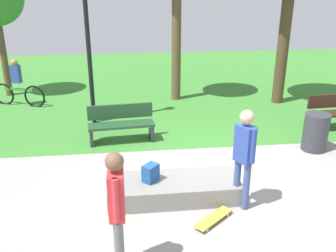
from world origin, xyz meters
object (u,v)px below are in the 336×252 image
(concrete_ledge, at_px, (174,189))
(skateboard_by_ledge, at_px, (214,218))
(cyclist_on_bicycle, at_px, (18,86))
(skater_performing_trick, at_px, (117,205))
(lamp_post, at_px, (86,16))
(backpack_on_ledge, at_px, (151,173))
(skater_watching, at_px, (244,152))
(park_bench_far_right, at_px, (121,123))
(trash_bin, at_px, (316,132))

(concrete_ledge, distance_m, skateboard_by_ledge, 0.99)
(cyclist_on_bicycle, bearing_deg, skater_performing_trick, -67.25)
(concrete_ledge, relative_size, lamp_post, 0.49)
(backpack_on_ledge, relative_size, cyclist_on_bicycle, 0.18)
(backpack_on_ledge, xyz_separation_m, cyclist_on_bicycle, (-3.77, 5.92, 0.11))
(skater_watching, distance_m, cyclist_on_bicycle, 8.29)
(backpack_on_ledge, distance_m, lamp_post, 4.91)
(skater_watching, relative_size, lamp_post, 0.37)
(backpack_on_ledge, height_order, skateboard_by_ledge, backpack_on_ledge)
(skater_performing_trick, relative_size, skater_watching, 1.00)
(concrete_ledge, relative_size, park_bench_far_right, 1.45)
(backpack_on_ledge, relative_size, trash_bin, 0.36)
(skateboard_by_ledge, xyz_separation_m, park_bench_far_right, (-1.51, 3.53, 0.42))
(trash_bin, relative_size, cyclist_on_bicycle, 0.51)
(skater_watching, bearing_deg, backpack_on_ledge, 164.92)
(concrete_ledge, height_order, lamp_post, lamp_post)
(park_bench_far_right, bearing_deg, skater_watching, -56.20)
(lamp_post, bearing_deg, concrete_ledge, -67.28)
(backpack_on_ledge, distance_m, skater_performing_trick, 1.92)
(skater_performing_trick, relative_size, park_bench_far_right, 1.09)
(backpack_on_ledge, xyz_separation_m, park_bench_far_right, (-0.53, 2.70, -0.04))
(backpack_on_ledge, bearing_deg, cyclist_on_bicycle, -104.51)
(lamp_post, bearing_deg, park_bench_far_right, -61.01)
(park_bench_far_right, relative_size, trash_bin, 1.84)
(concrete_ledge, height_order, cyclist_on_bicycle, cyclist_on_bicycle)
(skater_performing_trick, xyz_separation_m, cyclist_on_bicycle, (-3.22, 7.68, -0.42))
(skater_watching, distance_m, trash_bin, 3.25)
(backpack_on_ledge, relative_size, skater_performing_trick, 0.18)
(park_bench_far_right, height_order, trash_bin, park_bench_far_right)
(backpack_on_ledge, height_order, park_bench_far_right, park_bench_far_right)
(backpack_on_ledge, distance_m, trash_bin, 4.31)
(park_bench_far_right, xyz_separation_m, trash_bin, (4.50, -1.03, -0.04))
(skater_performing_trick, relative_size, cyclist_on_bicycle, 1.03)
(skater_performing_trick, xyz_separation_m, skater_watching, (2.10, 1.34, 0.00))
(skater_performing_trick, distance_m, cyclist_on_bicycle, 8.34)
(trash_bin, bearing_deg, lamp_post, 155.26)
(concrete_ledge, relative_size, skater_performing_trick, 1.33)
(skater_watching, xyz_separation_m, skateboard_by_ledge, (-0.58, -0.41, -0.99))
(skateboard_by_ledge, height_order, cyclist_on_bicycle, cyclist_on_bicycle)
(skater_watching, relative_size, park_bench_far_right, 1.10)
(skater_performing_trick, bearing_deg, park_bench_far_right, 89.77)
(skater_watching, relative_size, skateboard_by_ledge, 2.41)
(lamp_post, height_order, cyclist_on_bicycle, lamp_post)
(concrete_ledge, relative_size, trash_bin, 2.68)
(backpack_on_ledge, distance_m, park_bench_far_right, 2.75)
(lamp_post, relative_size, cyclist_on_bicycle, 2.80)
(trash_bin, bearing_deg, skater_watching, -139.27)
(backpack_on_ledge, relative_size, skater_watching, 0.18)
(skateboard_by_ledge, bearing_deg, skater_performing_trick, -148.73)
(skateboard_by_ledge, distance_m, park_bench_far_right, 3.86)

